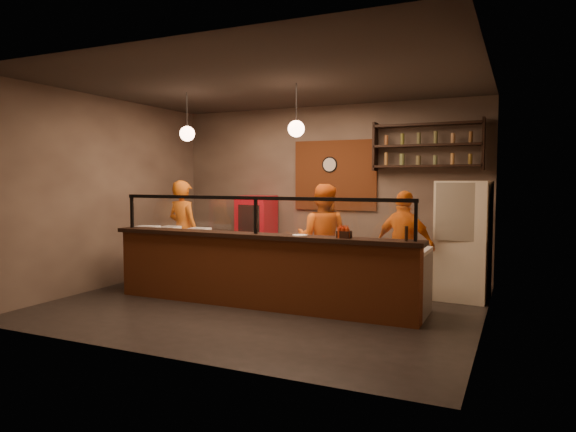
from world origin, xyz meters
The scene contains 29 objects.
floor centered at (0.00, 0.00, 0.00)m, with size 6.00×6.00×0.00m, color black.
ceiling centered at (0.00, 0.00, 3.20)m, with size 6.00×6.00×0.00m, color #342E28.
wall_back centered at (0.00, 2.50, 1.60)m, with size 6.00×6.00×0.00m, color #796859.
wall_left centered at (-3.00, 0.00, 1.60)m, with size 5.00×5.00×0.00m, color #796859.
wall_right centered at (3.00, 0.00, 1.60)m, with size 5.00×5.00×0.00m, color #796859.
wall_front centered at (0.00, -2.50, 1.60)m, with size 6.00×6.00×0.00m, color #796859.
brick_patch centered at (0.20, 2.47, 1.90)m, with size 1.60×0.04×1.30m, color #974821.
service_counter centered at (0.00, -0.30, 0.50)m, with size 4.60×0.25×1.00m, color #974821.
counter_ledge centered at (0.00, -0.30, 1.03)m, with size 4.70×0.37×0.06m, color black.
worktop_cabinet centered at (0.00, 0.20, 0.42)m, with size 4.60×0.75×0.85m, color gray.
worktop centered at (0.00, 0.20, 0.88)m, with size 4.60×0.75×0.05m, color silver.
sneeze_guard centered at (0.00, -0.30, 1.37)m, with size 4.50×0.05×0.52m.
wall_shelving centered at (1.90, 2.32, 2.40)m, with size 1.84×0.28×0.85m.
wall_clock centered at (0.10, 2.46, 2.10)m, with size 0.30×0.30×0.04m, color black.
pendant_left centered at (-1.50, 0.20, 2.55)m, with size 0.24×0.24×0.77m.
pendant_right centered at (0.40, 0.20, 2.55)m, with size 0.24×0.24×0.77m.
cook_left centered at (-2.05, 0.81, 0.90)m, with size 0.66×0.43×1.81m, color orange.
cook_mid centered at (0.50, 1.03, 0.87)m, with size 0.85×0.66×1.75m, color #D75E14.
cook_right centered at (1.80, 1.10, 0.83)m, with size 0.97×0.40×1.65m, color orange.
fridge centered at (2.60, 1.49, 0.90)m, with size 0.75×0.70×1.80m, color #EDE7C8.
red_cooler centered at (-1.30, 2.15, 0.75)m, with size 0.65×0.59×1.51m, color red.
pizza_dough centered at (0.50, 0.20, 0.91)m, with size 0.45×0.45×0.01m, color #EFE9CB.
prep_tub_a centered at (-1.27, 0.17, 0.98)m, with size 0.30×0.24×0.15m, color silver.
prep_tub_b centered at (-1.98, 0.38, 0.97)m, with size 0.27×0.22×0.14m, color silver.
prep_tub_c centered at (-2.15, -0.02, 0.98)m, with size 0.33×0.27×0.17m, color white.
rolling_pin centered at (-0.99, 0.33, 0.93)m, with size 0.07×0.07×0.38m, color yellow.
condiment_caddy centered at (1.31, -0.31, 1.11)m, with size 0.17×0.13×0.09m, color black.
pepper_mill centered at (2.11, -0.32, 1.15)m, with size 0.04×0.04×0.18m, color black.
small_plate centered at (0.68, -0.31, 1.07)m, with size 0.21×0.21×0.01m, color white.
Camera 1 is at (3.39, -6.63, 1.81)m, focal length 32.00 mm.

